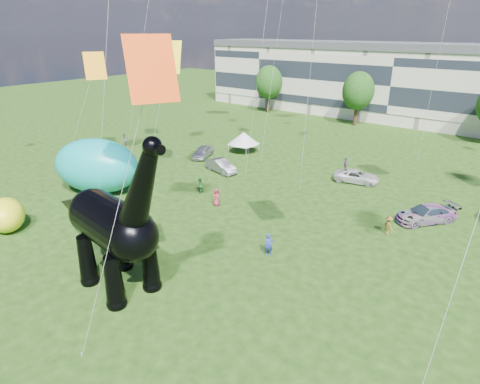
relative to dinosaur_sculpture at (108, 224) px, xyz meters
The scene contains 13 objects.
ground 6.59m from the dinosaur_sculpture, ahead, with size 220.00×220.00×0.00m, color #16330C.
terrace_row 61.73m from the dinosaur_sculpture, 92.74° to the left, with size 78.00×11.00×12.00m, color beige.
tree_far_left 58.28m from the dinosaur_sculpture, 115.36° to the left, with size 5.20×5.20×9.44m.
tree_mid_left 53.13m from the dinosaur_sculpture, 97.52° to the left, with size 5.20×5.20×9.44m.
dinosaur_sculpture is the anchor object (origin of this frame).
car_silver 27.59m from the dinosaur_sculpture, 121.84° to the left, with size 1.71×4.26×1.45m, color silver.
car_grey 22.68m from the dinosaur_sculpture, 113.54° to the left, with size 1.52×4.36×1.44m, color slate.
car_white 27.76m from the dinosaur_sculpture, 80.32° to the left, with size 2.19×4.75×1.32m, color silver.
car_dark 25.75m from the dinosaur_sculpture, 58.84° to the left, with size 2.14×5.26×1.53m, color #595960.
gazebo_left 30.76m from the dinosaur_sculpture, 112.59° to the left, with size 4.10×4.10×2.76m.
inflatable_teal 16.87m from the dinosaur_sculpture, 150.25° to the left, with size 8.73×5.46×5.46m, color #0DA1A3.
inflatable_yellow 13.29m from the dinosaur_sculpture, behind, with size 3.60×2.77×2.77m, color yellow.
visitors 14.78m from the dinosaur_sculpture, 73.20° to the left, with size 57.59×41.04×1.85m.
Camera 1 is at (15.16, -11.74, 15.41)m, focal length 30.00 mm.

